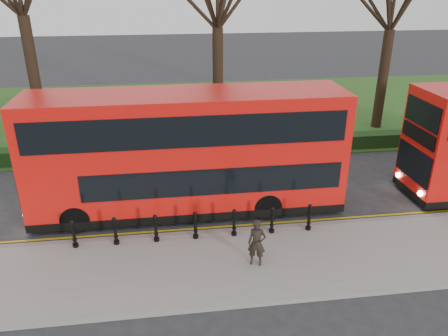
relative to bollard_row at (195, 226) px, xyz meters
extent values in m
plane|color=#28282B|center=(0.22, 1.35, -0.65)|extent=(120.00, 120.00, 0.00)
cube|color=gray|center=(0.22, -1.65, -0.58)|extent=(60.00, 4.00, 0.15)
cube|color=slate|center=(0.22, 0.35, -0.58)|extent=(60.00, 0.25, 0.16)
cube|color=#294C19|center=(0.22, 16.35, -0.62)|extent=(60.00, 18.00, 0.06)
cube|color=black|center=(0.22, 8.15, -0.25)|extent=(60.00, 0.90, 0.80)
cube|color=yellow|center=(0.22, 0.65, -0.64)|extent=(60.00, 0.10, 0.01)
cube|color=yellow|center=(0.22, 0.85, -0.64)|extent=(60.00, 0.10, 0.01)
cylinder|color=black|center=(-7.78, 11.35, 2.81)|extent=(0.60, 0.60, 6.91)
cylinder|color=black|center=(2.22, 11.35, 2.43)|extent=(0.60, 0.60, 6.17)
cylinder|color=black|center=(12.22, 11.35, 2.30)|extent=(0.60, 0.60, 5.91)
cylinder|color=black|center=(-4.17, 0.00, 0.00)|extent=(0.15, 0.15, 1.00)
cylinder|color=black|center=(-2.78, 0.00, 0.00)|extent=(0.15, 0.15, 1.00)
cylinder|color=black|center=(-1.39, 0.00, 0.00)|extent=(0.15, 0.15, 1.00)
cylinder|color=black|center=(0.00, 0.00, 0.00)|extent=(0.15, 0.15, 1.00)
cylinder|color=black|center=(1.39, 0.00, 0.00)|extent=(0.15, 0.15, 1.00)
cylinder|color=black|center=(2.78, 0.00, 0.00)|extent=(0.15, 0.15, 1.00)
cylinder|color=black|center=(4.17, 0.00, 0.00)|extent=(0.15, 0.15, 1.00)
cube|color=red|center=(-0.06, 2.45, 1.95)|extent=(12.05, 2.74, 4.44)
cube|color=black|center=(-0.06, 2.45, -0.32)|extent=(12.07, 2.76, 0.33)
cube|color=black|center=(0.82, 1.07, 1.16)|extent=(9.64, 0.04, 1.04)
cube|color=black|center=(-0.06, 1.07, 3.13)|extent=(11.40, 0.04, 1.15)
cube|color=black|center=(-6.11, 2.45, 2.31)|extent=(0.06, 2.41, 0.60)
cylinder|color=black|center=(-4.33, 1.24, -0.10)|extent=(1.10, 0.33, 1.10)
cylinder|color=black|center=(-4.33, 3.65, -0.10)|extent=(1.10, 0.33, 1.10)
cylinder|color=black|center=(2.90, 1.24, -0.10)|extent=(1.10, 0.33, 1.10)
cylinder|color=black|center=(2.90, 3.65, -0.10)|extent=(1.10, 0.33, 1.10)
cube|color=black|center=(9.23, 2.09, 2.22)|extent=(0.06, 2.34, 0.58)
cylinder|color=black|center=(10.95, 3.26, -0.12)|extent=(1.06, 0.32, 1.06)
imported|color=black|center=(1.84, -1.80, 0.29)|extent=(0.67, 0.55, 1.59)
camera|label=1|loc=(-0.79, -13.32, 8.11)|focal=35.00mm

